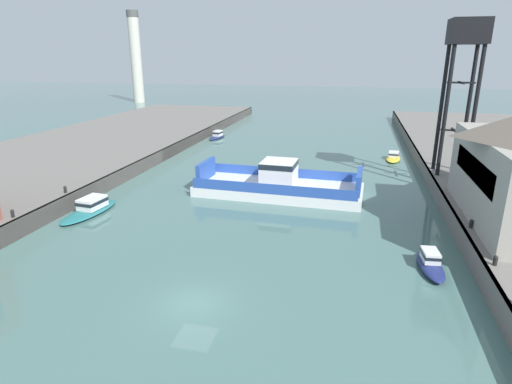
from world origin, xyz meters
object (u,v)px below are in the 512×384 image
(moored_boat_mid_left, at_px, (91,207))
(moored_boat_mid_right, at_px, (393,157))
(smokestack_distant_a, at_px, (136,54))
(moored_boat_near_right, at_px, (430,263))
(crane_tower, at_px, (466,50))
(moored_boat_near_left, at_px, (217,135))
(chain_ferry, at_px, (279,184))

(moored_boat_mid_left, distance_m, moored_boat_mid_right, 43.67)
(smokestack_distant_a, bearing_deg, moored_boat_near_right, -52.82)
(moored_boat_near_right, xyz_separation_m, moored_boat_mid_left, (-31.23, 4.73, 0.07))
(crane_tower, bearing_deg, moored_boat_mid_left, -154.23)
(moored_boat_mid_left, bearing_deg, moored_boat_near_right, -8.62)
(crane_tower, bearing_deg, moored_boat_mid_right, 111.47)
(moored_boat_mid_right, relative_size, smokestack_distant_a, 0.21)
(moored_boat_near_left, relative_size, crane_tower, 0.33)
(moored_boat_mid_left, bearing_deg, smokestack_distant_a, 115.37)
(moored_boat_mid_left, distance_m, smokestack_distant_a, 108.60)
(chain_ferry, height_order, crane_tower, crane_tower)
(moored_boat_near_right, bearing_deg, crane_tower, 77.23)
(chain_ferry, bearing_deg, moored_boat_near_right, -46.72)
(chain_ferry, relative_size, crane_tower, 1.10)
(chain_ferry, distance_m, moored_boat_near_left, 35.70)
(chain_ferry, distance_m, moored_boat_mid_right, 24.77)
(chain_ferry, bearing_deg, moored_boat_mid_left, -149.44)
(moored_boat_near_right, height_order, moored_boat_mid_left, moored_boat_mid_left)
(moored_boat_near_left, bearing_deg, moored_boat_mid_right, -18.74)
(chain_ferry, bearing_deg, crane_tower, 21.08)
(crane_tower, distance_m, smokestack_distant_a, 114.62)
(chain_ferry, height_order, moored_boat_near_left, chain_ferry)
(moored_boat_near_left, relative_size, moored_boat_near_right, 1.10)
(moored_boat_mid_left, bearing_deg, crane_tower, 25.77)
(chain_ferry, bearing_deg, moored_boat_mid_right, 55.86)
(moored_boat_near_left, xyz_separation_m, crane_tower, (36.53, -23.78, 15.01))
(chain_ferry, height_order, moored_boat_near_right, chain_ferry)
(moored_boat_mid_left, relative_size, crane_tower, 0.46)
(moored_boat_near_right, bearing_deg, smokestack_distant_a, 127.18)
(chain_ferry, relative_size, smokestack_distant_a, 0.66)
(crane_tower, bearing_deg, moored_boat_near_right, -102.77)
(crane_tower, height_order, smokestack_distant_a, smokestack_distant_a)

